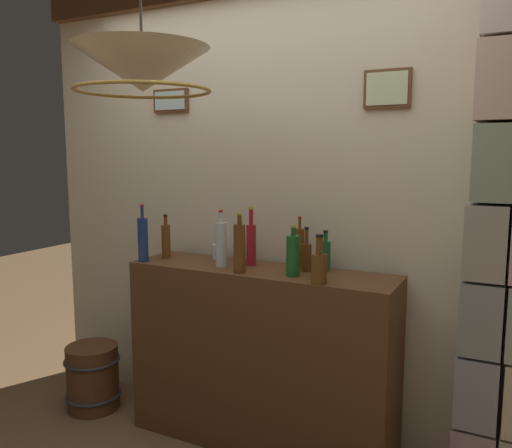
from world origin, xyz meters
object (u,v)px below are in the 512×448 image
(pendant_lamp, at_px, (142,71))
(wooden_barrel, at_px, (93,377))
(liquor_bottle_scotch, at_px, (293,255))
(liquor_bottle_tequila, at_px, (325,255))
(liquor_bottle_brandy, at_px, (251,243))
(liquor_bottle_gin, at_px, (143,239))
(glass_tumbler_rocks, at_px, (218,252))
(liquor_bottle_whiskey, at_px, (240,248))
(liquor_bottle_amaro, at_px, (240,247))
(liquor_bottle_port, at_px, (221,244))
(liquor_bottle_vodka, at_px, (319,266))
(liquor_bottle_sherry, at_px, (299,247))
(liquor_bottle_vermouth, at_px, (166,241))
(liquor_bottle_mezcal, at_px, (306,256))

(pendant_lamp, xyz_separation_m, wooden_barrel, (-0.87, 0.49, -1.77))
(liquor_bottle_scotch, bearing_deg, wooden_barrel, -177.31)
(liquor_bottle_tequila, distance_m, pendant_lamp, 1.29)
(liquor_bottle_brandy, relative_size, liquor_bottle_gin, 0.99)
(liquor_bottle_gin, distance_m, glass_tumbler_rocks, 0.44)
(liquor_bottle_whiskey, relative_size, wooden_barrel, 0.76)
(liquor_bottle_tequila, height_order, liquor_bottle_amaro, liquor_bottle_amaro)
(pendant_lamp, bearing_deg, liquor_bottle_tequila, 51.94)
(liquor_bottle_port, xyz_separation_m, wooden_barrel, (-0.91, -0.09, -0.92))
(liquor_bottle_vodka, bearing_deg, liquor_bottle_scotch, 154.31)
(liquor_bottle_tequila, xyz_separation_m, liquor_bottle_port, (-0.54, -0.17, 0.04))
(liquor_bottle_vodka, relative_size, liquor_bottle_brandy, 0.73)
(liquor_bottle_vodka, height_order, glass_tumbler_rocks, liquor_bottle_vodka)
(liquor_bottle_gin, distance_m, wooden_barrel, 1.03)
(liquor_bottle_vodka, bearing_deg, liquor_bottle_tequila, 103.81)
(liquor_bottle_sherry, height_order, liquor_bottle_amaro, liquor_bottle_sherry)
(liquor_bottle_vermouth, bearing_deg, liquor_bottle_mezcal, 3.92)
(liquor_bottle_tequila, distance_m, liquor_bottle_whiskey, 0.46)
(glass_tumbler_rocks, xyz_separation_m, wooden_barrel, (-0.78, -0.26, -0.84))
(liquor_bottle_mezcal, distance_m, liquor_bottle_port, 0.48)
(liquor_bottle_whiskey, distance_m, liquor_bottle_amaro, 0.31)
(liquor_bottle_vodka, relative_size, liquor_bottle_gin, 0.72)
(glass_tumbler_rocks, bearing_deg, liquor_bottle_whiskey, -41.62)
(liquor_bottle_vodka, bearing_deg, liquor_bottle_brandy, 156.49)
(liquor_bottle_mezcal, bearing_deg, liquor_bottle_gin, -168.21)
(wooden_barrel, bearing_deg, liquor_bottle_tequila, 10.00)
(liquor_bottle_sherry, height_order, wooden_barrel, liquor_bottle_sherry)
(liquor_bottle_amaro, xyz_separation_m, wooden_barrel, (-0.93, -0.28, -0.88))
(liquor_bottle_port, distance_m, liquor_bottle_sherry, 0.43)
(liquor_bottle_vermouth, bearing_deg, liquor_bottle_vodka, -8.25)
(liquor_bottle_whiskey, bearing_deg, liquor_bottle_vodka, -2.99)
(liquor_bottle_mezcal, bearing_deg, liquor_bottle_scotch, -99.84)
(liquor_bottle_mezcal, bearing_deg, glass_tumbler_rocks, 172.86)
(liquor_bottle_gin, bearing_deg, liquor_bottle_mezcal, 11.79)
(liquor_bottle_tequila, distance_m, glass_tumbler_rocks, 0.67)
(liquor_bottle_mezcal, height_order, liquor_bottle_vodka, liquor_bottle_vodka)
(liquor_bottle_whiskey, xyz_separation_m, glass_tumbler_rocks, (-0.29, 0.26, -0.09))
(liquor_bottle_vermouth, relative_size, liquor_bottle_port, 0.84)
(liquor_bottle_vermouth, distance_m, liquor_bottle_port, 0.41)
(liquor_bottle_gin, height_order, glass_tumbler_rocks, liquor_bottle_gin)
(pendant_lamp, bearing_deg, liquor_bottle_scotch, 48.93)
(liquor_bottle_tequila, relative_size, glass_tumbler_rocks, 2.59)
(liquor_bottle_vermouth, distance_m, liquor_bottle_brandy, 0.54)
(liquor_bottle_scotch, distance_m, liquor_bottle_vermouth, 0.85)
(liquor_bottle_vermouth, height_order, pendant_lamp, pendant_lamp)
(liquor_bottle_mezcal, height_order, wooden_barrel, liquor_bottle_mezcal)
(glass_tumbler_rocks, height_order, wooden_barrel, glass_tumbler_rocks)
(liquor_bottle_sherry, bearing_deg, wooden_barrel, -168.84)
(liquor_bottle_vermouth, bearing_deg, glass_tumbler_rocks, 25.58)
(liquor_bottle_port, xyz_separation_m, liquor_bottle_gin, (-0.46, -0.09, 0.00))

